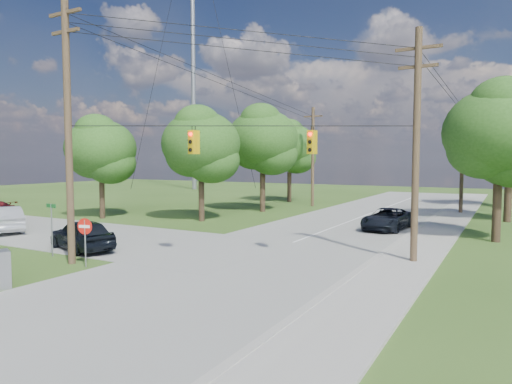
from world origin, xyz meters
The scene contains 23 objects.
ground centered at (0.00, 0.00, 0.00)m, with size 140.00×140.00×0.00m, color #2F4C19.
main_road centered at (2.00, 5.00, 0.01)m, with size 10.00×100.00×0.03m, color gray.
sidewalk_east centered at (8.70, 5.00, 0.06)m, with size 2.60×100.00×0.12m, color gray.
pole_sw centered at (-4.60, 0.40, 6.23)m, with size 2.00×0.32×12.00m.
pole_ne centered at (8.90, 8.00, 5.47)m, with size 2.00×0.32×10.50m.
pole_north_e centered at (8.90, 30.00, 5.13)m, with size 2.00×0.32×10.00m.
pole_north_w centered at (-5.00, 30.00, 5.13)m, with size 2.00×0.32×10.00m.
power_lines centered at (1.50, 11.54, 9.15)m, with size 13.93×29.62×4.93m.
traffic_signals centered at (2.55, 4.43, 5.50)m, with size 4.91×3.27×1.05m.
radio_mast centered at (-32.00, 46.00, 22.50)m, with size 0.70×0.70×45.00m, color gray.
tree_w_near centered at (-8.00, 15.00, 5.92)m, with size 6.00×6.00×8.40m.
tree_w_mid centered at (-7.00, 23.00, 6.58)m, with size 6.40×6.40×9.22m.
tree_w_far centered at (-9.00, 33.00, 6.25)m, with size 6.00×6.00×8.73m.
tree_e_near centered at (12.00, 16.00, 6.25)m, with size 6.20×6.20×8.81m.
tree_e_mid centered at (12.50, 26.00, 6.91)m, with size 6.60×6.60×9.64m.
tree_e_far centered at (11.50, 38.00, 5.92)m, with size 5.80×5.80×8.32m.
tree_cross_n centered at (-16.00, 12.50, 5.59)m, with size 5.60×5.60×7.91m.
car_cross_dark centered at (-6.67, 2.70, 0.84)m, with size 1.91×4.74×1.61m, color black.
car_cross_silver centered at (-15.98, 4.33, 0.86)m, with size 1.76×5.05×1.66m, color silver.
car_main_north centered at (5.50, 17.51, 0.74)m, with size 2.37×5.13×1.43m, color black.
control_cabinet centered at (-3.50, -3.54, 0.70)m, with size 0.77×0.56×1.39m, color gray.
do_not_enter_sign centered at (-3.50, 0.23, 1.59)m, with size 0.70×0.21×2.16m.
street_name_sign centered at (-6.74, 1.00, 1.65)m, with size 0.77×0.11×2.58m.
Camera 1 is at (12.63, -13.30, 4.68)m, focal length 32.00 mm.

